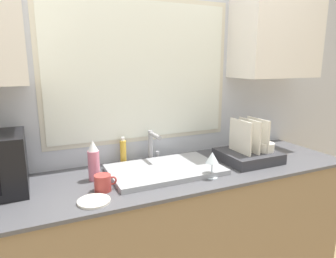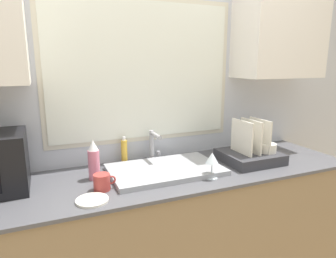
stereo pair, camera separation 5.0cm
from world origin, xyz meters
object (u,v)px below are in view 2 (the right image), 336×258
at_px(dish_rack, 251,153).
at_px(wine_glass, 212,159).
at_px(spray_bottle, 94,160).
at_px(faucet, 154,143).
at_px(soap_bottle, 124,151).
at_px(mug_near_sink, 102,182).

distance_m(dish_rack, wine_glass, 0.43).
bearing_deg(spray_bottle, wine_glass, -22.19).
distance_m(dish_rack, spray_bottle, 1.03).
distance_m(faucet, soap_bottle, 0.20).
xyz_separation_m(soap_bottle, mug_near_sink, (-0.22, -0.37, -0.04)).
height_order(faucet, dish_rack, dish_rack).
xyz_separation_m(faucet, wine_glass, (0.20, -0.42, -0.01)).
relative_size(dish_rack, spray_bottle, 1.57).
xyz_separation_m(spray_bottle, wine_glass, (0.63, -0.26, 0.01)).
distance_m(mug_near_sink, wine_glass, 0.63).
relative_size(spray_bottle, soap_bottle, 1.28).
distance_m(spray_bottle, soap_bottle, 0.31).
height_order(dish_rack, soap_bottle, dish_rack).
relative_size(soap_bottle, mug_near_sink, 1.52).
height_order(spray_bottle, wine_glass, spray_bottle).
height_order(dish_rack, spray_bottle, dish_rack).
xyz_separation_m(soap_bottle, wine_glass, (0.40, -0.46, 0.03)).
bearing_deg(spray_bottle, dish_rack, -5.68).
bearing_deg(soap_bottle, wine_glass, -49.12).
bearing_deg(faucet, wine_glass, -64.03).
bearing_deg(wine_glass, dish_rack, 20.99).
xyz_separation_m(faucet, soap_bottle, (-0.19, 0.04, -0.04)).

